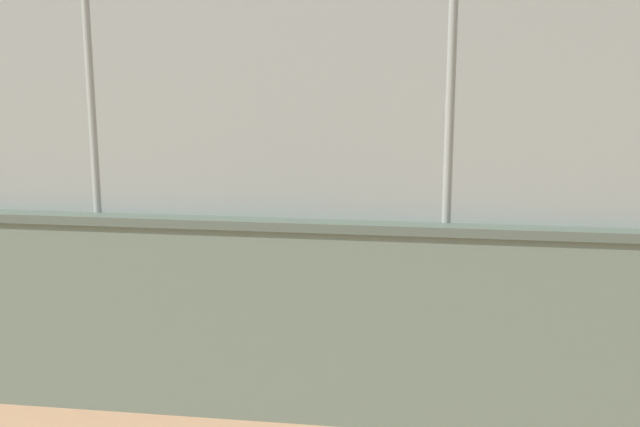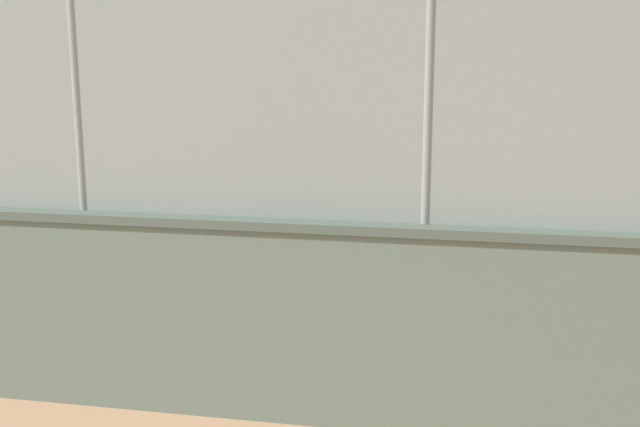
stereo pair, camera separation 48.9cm
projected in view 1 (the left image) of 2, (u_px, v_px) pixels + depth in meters
The scene contains 7 objects.
ground_plane at pixel (332, 206), 16.76m from camera, with size 260.00×260.00×0.00m, color tan.
perimeter_wall at pixel (104, 308), 7.08m from camera, with size 25.42×1.03×1.85m.
fence_panel_on_wall at pixel (92, 105), 6.70m from camera, with size 24.97×0.63×1.93m.
player_near_wall_returning at pixel (565, 229), 10.59m from camera, with size 1.09×0.82×1.50m.
player_crossing_court at pixel (381, 168), 16.16m from camera, with size 0.72×1.19×1.55m.
player_baseline_waiting at pixel (185, 225), 10.40m from camera, with size 0.99×0.93×1.64m.
sports_ball at pixel (632, 209), 9.50m from camera, with size 0.12×0.12×0.12m, color #3399D8.
Camera 1 is at (-2.44, 16.27, 3.23)m, focal length 42.72 mm.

